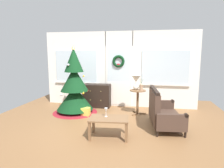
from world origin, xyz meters
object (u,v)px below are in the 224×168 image
dresser_cabinet (97,96)px  flower_vase (141,87)px  christmas_tree (75,89)px  gift_box (86,112)px  side_table (138,97)px  wine_glass (106,110)px  table_lamp (136,80)px  coffee_table (109,121)px  settee_sofa (162,112)px

dresser_cabinet → flower_vase: bearing=-22.2°
christmas_tree → flower_vase: bearing=4.1°
dresser_cabinet → flower_vase: 1.69m
gift_box → side_table: bearing=17.0°
wine_glass → gift_box: bearing=125.1°
table_lamp → wine_glass: size_ratio=2.26×
christmas_tree → flower_vase: 2.02m
coffee_table → dresser_cabinet: bearing=110.8°
table_lamp → gift_box: size_ratio=1.85×
coffee_table → wine_glass: (-0.08, 0.07, 0.21)m
christmas_tree → wine_glass: (1.32, -1.53, -0.16)m
settee_sofa → gift_box: bearing=167.3°
side_table → gift_box: size_ratio=3.07×
settee_sofa → wine_glass: settee_sofa is taller
dresser_cabinet → settee_sofa: size_ratio=0.63×
side_table → table_lamp: size_ratio=1.66×
christmas_tree → table_lamp: 1.89m
side_table → flower_vase: size_ratio=2.08×
settee_sofa → table_lamp: size_ratio=3.26×
side_table → table_lamp: 0.50m
christmas_tree → flower_vase: size_ratio=5.86×
coffee_table → wine_glass: bearing=138.0°
coffee_table → flower_vase: bearing=70.6°
table_lamp → flower_vase: (0.16, -0.10, -0.17)m
dresser_cabinet → coffee_table: bearing=-69.2°
table_lamp → settee_sofa: bearing=-53.9°
settee_sofa → christmas_tree: bearing=164.0°
side_table → wine_glass: (-0.59, -1.73, 0.06)m
settee_sofa → gift_box: (-2.14, 0.48, -0.26)m
christmas_tree → side_table: size_ratio=2.81×
table_lamp → side_table: bearing=-33.7°
flower_vase → gift_box: 1.79m
dresser_cabinet → flower_vase: flower_vase is taller
dresser_cabinet → gift_box: bearing=-94.6°
side_table → table_lamp: table_lamp is taller
coffee_table → gift_box: 1.68m
christmas_tree → flower_vase: christmas_tree is taller
christmas_tree → settee_sofa: size_ratio=1.43×
side_table → coffee_table: 1.88m
wine_glass → flower_vase: bearing=67.5°
christmas_tree → table_lamp: (1.85, 0.24, 0.28)m
dresser_cabinet → side_table: dresser_cabinet is taller
settee_sofa → coffee_table: bearing=-143.4°
christmas_tree → gift_box: christmas_tree is taller
coffee_table → wine_glass: 0.23m
dresser_cabinet → coffee_table: 2.51m
side_table → flower_vase: flower_vase is taller
side_table → table_lamp: bearing=146.3°
wine_glass → gift_box: size_ratio=0.82×
coffee_table → gift_box: coffee_table is taller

